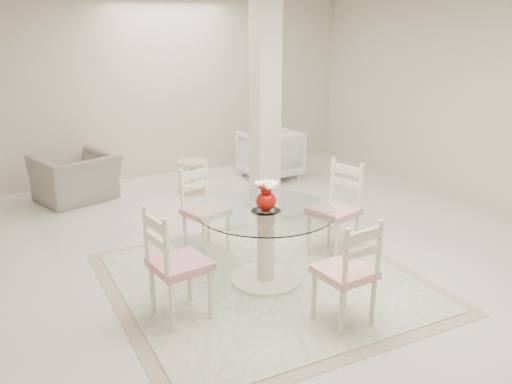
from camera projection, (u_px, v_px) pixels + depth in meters
name	position (u px, v px, depth m)	size (l,w,h in m)	color
ground	(280.00, 252.00, 5.83)	(7.00, 7.00, 0.00)	silver
room_shell	(283.00, 78.00, 5.25)	(6.02, 7.02, 2.71)	beige
column	(265.00, 107.00, 6.72)	(0.30, 0.30, 2.70)	beige
area_rug	(266.00, 281.00, 5.18)	(2.83, 2.83, 0.02)	tan
dining_table	(266.00, 246.00, 5.07)	(1.27, 1.27, 0.73)	#F2E6C7
red_vase	(267.00, 195.00, 4.91)	(0.22, 0.20, 0.29)	#AC0E05
dining_chair_east	(338.00, 202.00, 5.64)	(0.55, 0.55, 1.10)	#EEE2C4
dining_chair_north	(202.00, 203.00, 5.74)	(0.51, 0.51, 1.01)	#F0EAC5
dining_chair_west	(172.00, 257.00, 4.37)	(0.49, 0.49, 1.09)	beige
dining_chair_south	(351.00, 266.00, 4.28)	(0.45, 0.45, 1.04)	beige
recliner_taupe	(76.00, 178.00, 7.38)	(0.99, 0.87, 0.65)	gray
armchair_white	(270.00, 154.00, 8.42)	(0.80, 0.82, 0.74)	white
side_table	(193.00, 178.00, 7.77)	(0.44, 0.44, 0.46)	tan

